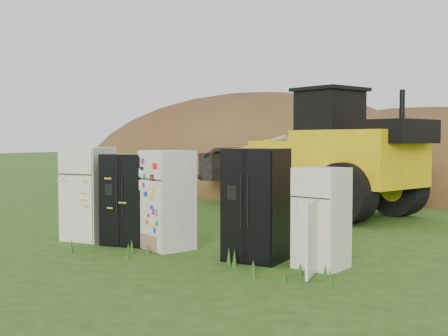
% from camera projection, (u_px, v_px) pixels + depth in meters
% --- Properties ---
extents(ground, '(120.00, 120.00, 0.00)m').
position_uv_depth(ground, '(193.00, 252.00, 9.86)').
color(ground, '#2A4B14').
rests_on(ground, ground).
extents(fridge_leftmost, '(0.90, 0.87, 1.83)m').
position_uv_depth(fridge_leftmost, '(88.00, 194.00, 11.04)').
color(fridge_leftmost, white).
rests_on(fridge_leftmost, ground).
extents(fridge_black_side, '(1.03, 0.89, 1.71)m').
position_uv_depth(fridge_black_side, '(129.00, 199.00, 10.59)').
color(fridge_black_side, black).
rests_on(fridge_black_side, ground).
extents(fridge_sticker, '(1.00, 0.97, 1.78)m').
position_uv_depth(fridge_sticker, '(168.00, 200.00, 10.12)').
color(fridge_sticker, white).
rests_on(fridge_sticker, ground).
extents(fridge_black_right, '(0.94, 0.79, 1.84)m').
position_uv_depth(fridge_black_right, '(256.00, 205.00, 9.17)').
color(fridge_black_right, black).
rests_on(fridge_black_right, ground).
extents(fridge_open_door, '(0.80, 0.76, 1.55)m').
position_uv_depth(fridge_open_door, '(321.00, 218.00, 8.64)').
color(fridge_open_door, white).
rests_on(fridge_open_door, ground).
extents(wheel_loader, '(7.41, 4.94, 3.32)m').
position_uv_depth(wheel_loader, '(306.00, 151.00, 15.43)').
color(wheel_loader, yellow).
rests_on(wheel_loader, ground).
extents(dirt_mound_left, '(16.90, 12.67, 7.97)m').
position_uv_depth(dirt_mound_left, '(257.00, 184.00, 24.52)').
color(dirt_mound_left, '#4B2E18').
rests_on(dirt_mound_left, ground).
extents(dirt_mound_back, '(16.85, 11.23, 6.80)m').
position_uv_depth(dirt_mound_back, '(423.00, 184.00, 24.91)').
color(dirt_mound_back, '#4B2E18').
rests_on(dirt_mound_back, ground).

